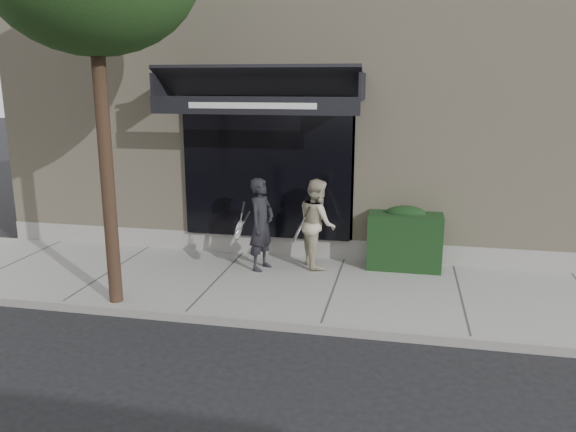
# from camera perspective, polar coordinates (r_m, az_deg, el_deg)

# --- Properties ---
(ground) EXTENTS (80.00, 80.00, 0.00)m
(ground) POSITION_cam_1_polar(r_m,az_deg,el_deg) (9.36, 4.72, -7.83)
(ground) COLOR black
(ground) RESTS_ON ground
(sidewalk) EXTENTS (20.00, 3.00, 0.12)m
(sidewalk) POSITION_cam_1_polar(r_m,az_deg,el_deg) (9.34, 4.72, -7.49)
(sidewalk) COLOR gray
(sidewalk) RESTS_ON ground
(curb) EXTENTS (20.00, 0.10, 0.14)m
(curb) POSITION_cam_1_polar(r_m,az_deg,el_deg) (7.92, 3.29, -11.37)
(curb) COLOR gray
(curb) RESTS_ON ground
(building_facade) EXTENTS (14.30, 8.04, 5.64)m
(building_facade) POSITION_cam_1_polar(r_m,az_deg,el_deg) (13.67, 7.55, 10.60)
(building_facade) COLOR tan
(building_facade) RESTS_ON ground
(hedge) EXTENTS (1.30, 0.70, 1.14)m
(hedge) POSITION_cam_1_polar(r_m,az_deg,el_deg) (10.28, 11.76, -2.25)
(hedge) COLOR black
(hedge) RESTS_ON sidewalk
(pedestrian_front) EXTENTS (0.72, 0.90, 1.65)m
(pedestrian_front) POSITION_cam_1_polar(r_m,az_deg,el_deg) (9.91, -2.74, -0.86)
(pedestrian_front) COLOR black
(pedestrian_front) RESTS_ON sidewalk
(pedestrian_back) EXTENTS (0.87, 0.98, 1.61)m
(pedestrian_back) POSITION_cam_1_polar(r_m,az_deg,el_deg) (10.10, 2.98, -0.72)
(pedestrian_back) COLOR beige
(pedestrian_back) RESTS_ON sidewalk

